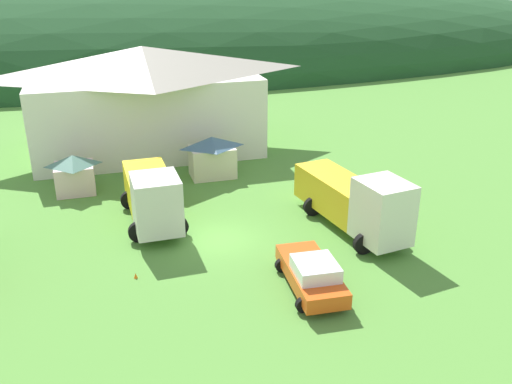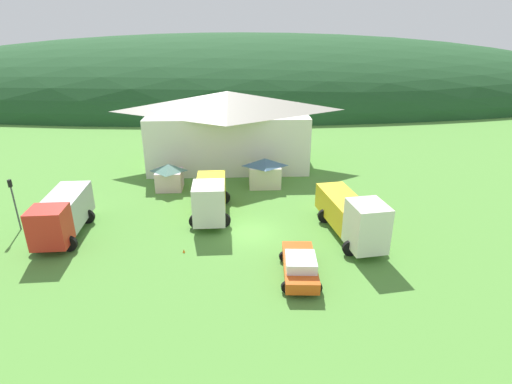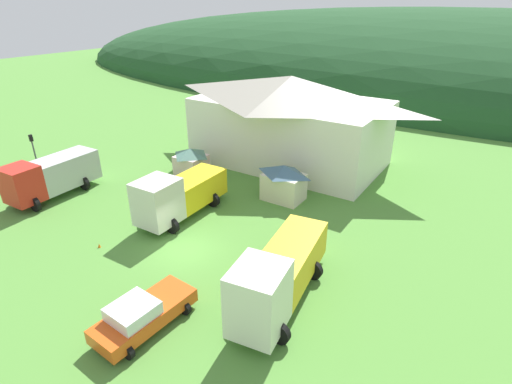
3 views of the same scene
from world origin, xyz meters
The scene contains 11 objects.
ground_plane centered at (0.00, 0.00, 0.00)m, with size 200.00×200.00×0.00m, color #518C38.
forested_hill_backdrop centered at (0.00, 63.91, 0.00)m, with size 166.69×60.00×25.67m, color #1E4723.
depot_building centered at (-1.84, 16.64, 4.08)m, with size 17.80×10.31×7.92m.
play_shed_cream centered at (1.67, 9.34, 1.44)m, with size 3.20×2.33×2.80m.
play_shed_pink centered at (-7.29, 9.06, 1.27)m, with size 2.56×2.41×2.47m.
crane_truck_red centered at (-13.56, 0.13, 1.76)m, with size 3.31×7.10×3.21m.
flatbed_truck_yellow centered at (-3.10, 2.92, 1.76)m, with size 3.27×7.45×3.48m.
heavy_rig_striped centered at (7.21, -1.11, 1.80)m, with size 3.76×8.59×3.69m.
service_pickup_orange centered at (2.82, -5.90, 0.83)m, with size 2.60×5.03×1.66m.
traffic_light_west centered at (-17.37, 1.30, 2.47)m, with size 0.20×0.32×4.02m.
traffic_cone_near_pickup centered at (-4.63, -2.66, 0.00)m, with size 0.36×0.36×0.51m, color orange.
Camera 2 is at (-0.80, -27.01, 14.41)m, focal length 28.68 mm.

